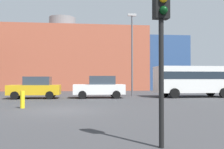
# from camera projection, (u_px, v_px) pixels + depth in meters

# --- Properties ---
(ground_plane) EXTENTS (200.00, 200.00, 0.00)m
(ground_plane) POSITION_uv_depth(u_px,v_px,m) (61.00, 110.00, 12.91)
(ground_plane) COLOR #38383A
(building_backdrop) EXTENTS (36.80, 10.76, 10.99)m
(building_backdrop) POSITION_uv_depth(u_px,v_px,m) (62.00, 61.00, 38.16)
(building_backdrop) COLOR #B2563D
(building_backdrop) RESTS_ON ground_plane
(parked_car_2) EXTENTS (4.17, 2.05, 1.81)m
(parked_car_2) POSITION_uv_depth(u_px,v_px,m) (35.00, 88.00, 20.59)
(parked_car_2) COLOR gold
(parked_car_2) RESTS_ON ground_plane
(parked_car_3) EXTENTS (4.31, 2.11, 1.87)m
(parked_car_3) POSITION_uv_depth(u_px,v_px,m) (100.00, 87.00, 21.18)
(parked_car_3) COLOR white
(parked_car_3) RESTS_ON ground_plane
(white_bus) EXTENTS (6.80, 2.62, 2.72)m
(white_bus) POSITION_uv_depth(u_px,v_px,m) (194.00, 79.00, 22.19)
(white_bus) COLOR white
(white_bus) RESTS_ON ground_plane
(traffic_light_near_right) EXTENTS (0.38, 0.38, 3.95)m
(traffic_light_near_right) POSITION_uv_depth(u_px,v_px,m) (161.00, 25.00, 5.89)
(traffic_light_near_right) COLOR black
(traffic_light_near_right) RESTS_ON ground_plane
(bollard_yellow_0) EXTENTS (0.24, 0.24, 0.95)m
(bollard_yellow_0) POSITION_uv_depth(u_px,v_px,m) (22.00, 100.00, 13.76)
(bollard_yellow_0) COLOR yellow
(bollard_yellow_0) RESTS_ON ground_plane
(street_lamp) EXTENTS (0.80, 0.24, 7.79)m
(street_lamp) POSITION_uv_depth(u_px,v_px,m) (132.00, 49.00, 23.57)
(street_lamp) COLOR #59595E
(street_lamp) RESTS_ON ground_plane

